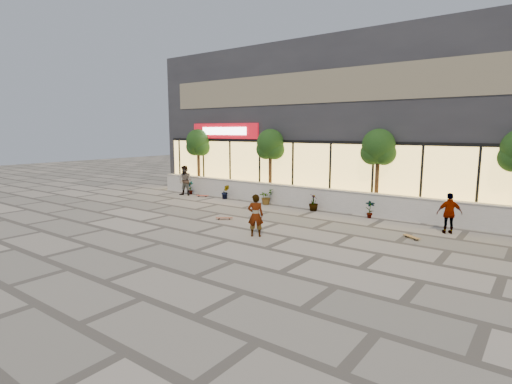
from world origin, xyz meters
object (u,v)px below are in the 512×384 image
Objects in this scene: skateboard_left at (202,196)px; skateboard_right_near at (412,237)px; skater_center at (256,215)px; skateboard_center at (224,218)px; tree_midwest at (270,146)px; tree_west at (198,144)px; tree_mideast at (378,149)px; skater_left at (185,181)px; skater_right_near at (449,213)px.

skateboard_left is 1.04× the size of skateboard_right_near.
skateboard_center is (-2.75, 1.42, -0.71)m from skater_center.
tree_midwest is 2.51× the size of skater_center.
tree_west reaches higher than skater_center.
tree_west is 5.61× the size of skateboard_center.
tree_mideast is 5.30× the size of skateboard_left.
tree_west is at bearing 180.00° from tree_midwest.
skater_center is 0.88× the size of skater_left.
skater_left reaches higher than skater_right_near.
tree_midwest is at bearing -90.30° from skater_center.
skateboard_center is 0.98× the size of skateboard_right_near.
tree_mideast is at bearing 159.27° from skateboard_right_near.
skateboard_center reaches higher than skateboard_right_near.
skateboard_left is 12.60m from skateboard_right_near.
tree_mideast is 4.65m from skater_right_near.
skateboard_left is (1.73, -1.50, -2.91)m from tree_west.
skater_left is at bearing -27.99° from skater_right_near.
skater_right_near is 2.20× the size of skateboard_center.
skateboard_right_near is (-0.89, -1.59, -0.70)m from skater_right_near.
skater_left is at bearing 111.95° from skateboard_center.
tree_midwest reaches higher than skateboard_right_near.
skateboard_center is (6.10, -3.52, -0.82)m from skater_left.
skateboard_left is (-9.77, -1.50, -2.91)m from tree_mideast.
tree_midwest and tree_mideast have the same top height.
skateboard_center is (-4.78, -5.28, -2.91)m from tree_mideast.
skater_left is 1.41m from skateboard_left.
skater_left is at bearing -60.10° from skater_center.
tree_mideast is at bearing 0.00° from tree_midwest.
skateboard_center is (1.22, -5.28, -2.91)m from tree_midwest.
skateboard_center is 6.25m from skateboard_left.
tree_midwest reaches higher than skater_center.
skateboard_left is at bearing -0.66° from skater_left.
skater_right_near reaches higher than skateboard_center.
tree_midwest is 5.52× the size of skateboard_right_near.
tree_midwest is 8.09m from skater_center.
tree_midwest is at bearing 64.90° from skateboard_center.
tree_midwest reaches higher than skateboard_left.
skater_left is (-4.89, -1.76, -2.10)m from tree_midwest.
skateboard_left is (-3.77, -1.50, -2.91)m from tree_midwest.
skateboard_center is (6.72, -5.28, -2.91)m from tree_west.
tree_west is 2.80m from skater_left.
tree_midwest is 6.00m from tree_mideast.
tree_west is at bearing 115.65° from skateboard_left.
skater_left reaches higher than skateboard_left.
skater_right_near is (5.57, 4.65, -0.01)m from skater_center.
skateboard_right_near is at bearing -33.23° from skateboard_left.
skateboard_center is at bearing -60.63° from skateboard_left.
tree_midwest is at bearing -1.76° from skateboard_left.
skater_right_near is 13.34m from skateboard_left.
skater_center is 10.14m from skater_left.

